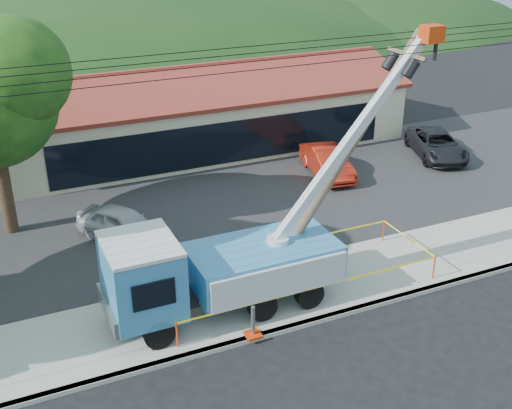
{
  "coord_description": "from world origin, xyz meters",
  "views": [
    {
      "loc": [
        -7.57,
        -13.03,
        12.5
      ],
      "look_at": [
        0.62,
        5.0,
        3.24
      ],
      "focal_mm": 45.0,
      "sensor_mm": 36.0,
      "label": 1
    }
  ],
  "objects": [
    {
      "name": "ground",
      "position": [
        0.0,
        0.0,
        0.0
      ],
      "size": [
        120.0,
        120.0,
        0.0
      ],
      "primitive_type": "plane",
      "color": "black",
      "rests_on": "ground"
    },
    {
      "name": "car_red",
      "position": [
        8.14,
        12.87,
        0.0
      ],
      "size": [
        2.1,
        4.48,
        1.42
      ],
      "primitive_type": "imported",
      "rotation": [
        0.0,
        0.0,
        -0.14
      ],
      "color": "#A61F10",
      "rests_on": "ground"
    },
    {
      "name": "car_dark",
      "position": [
        14.86,
        12.71,
        0.0
      ],
      "size": [
        3.76,
        5.4,
        1.37
      ],
      "primitive_type": "imported",
      "rotation": [
        0.0,
        0.0,
        -0.33
      ],
      "color": "black",
      "rests_on": "ground"
    },
    {
      "name": "sidewalk",
      "position": [
        0.0,
        4.0,
        0.07
      ],
      "size": [
        60.0,
        4.0,
        0.15
      ],
      "primitive_type": "cube",
      "color": "#AFABA4",
      "rests_on": "ground"
    },
    {
      "name": "parking_lot",
      "position": [
        0.0,
        12.0,
        0.05
      ],
      "size": [
        60.0,
        12.0,
        0.1
      ],
      "primitive_type": "cube",
      "color": "#28282B",
      "rests_on": "ground"
    },
    {
      "name": "curb",
      "position": [
        0.0,
        2.1,
        0.07
      ],
      "size": [
        60.0,
        0.25,
        0.15
      ],
      "primitive_type": "cube",
      "color": "#AFABA4",
      "rests_on": "ground"
    },
    {
      "name": "caution_tape",
      "position": [
        1.74,
        4.15,
        0.84
      ],
      "size": [
        9.8,
        3.23,
        0.93
      ],
      "color": "red",
      "rests_on": "ground"
    },
    {
      "name": "car_silver",
      "position": [
        -2.9,
        10.35,
        0.0
      ],
      "size": [
        3.68,
        4.12,
        1.35
      ],
      "primitive_type": "imported",
      "rotation": [
        0.0,
        0.0,
        0.65
      ],
      "color": "#B9BBC1",
      "rests_on": "ground"
    },
    {
      "name": "utility_truck",
      "position": [
        -1.2,
        3.95,
        1.83
      ],
      "size": [
        11.56,
        4.19,
        8.86
      ],
      "color": "black",
      "rests_on": "ground"
    },
    {
      "name": "strip_mall",
      "position": [
        4.0,
        19.98,
        1.88
      ],
      "size": [
        22.5,
        8.53,
        4.67
      ],
      "color": "beige",
      "rests_on": "ground"
    },
    {
      "name": "hill_center",
      "position": [
        10.0,
        55.0,
        0.0
      ],
      "size": [
        89.6,
        64.0,
        32.0
      ],
      "primitive_type": "ellipsoid",
      "color": "#163613",
      "rests_on": "ground"
    },
    {
      "name": "hill_east",
      "position": [
        30.0,
        55.0,
        0.0
      ],
      "size": [
        72.8,
        52.0,
        26.0
      ],
      "primitive_type": "ellipsoid",
      "color": "#163613",
      "rests_on": "ground"
    },
    {
      "name": "leaning_pole",
      "position": [
        3.69,
        4.28,
        4.91
      ],
      "size": [
        6.08,
        2.0,
        8.8
      ],
      "color": "brown",
      "rests_on": "ground"
    }
  ]
}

